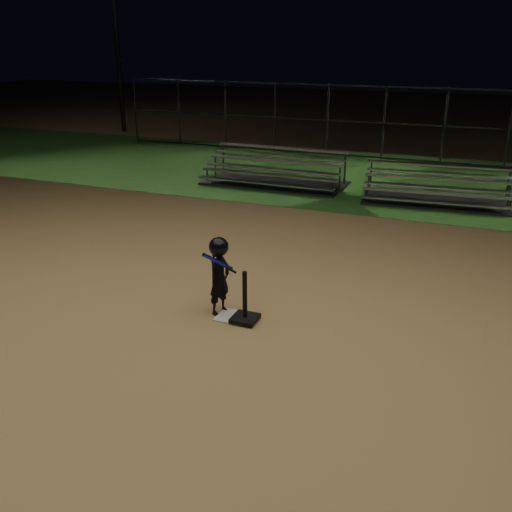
# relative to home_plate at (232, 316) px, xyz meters

# --- Properties ---
(ground) EXTENTS (80.00, 80.00, 0.00)m
(ground) POSITION_rel_home_plate_xyz_m (0.00, 0.00, -0.01)
(ground) COLOR #9E7C47
(ground) RESTS_ON ground
(grass_strip) EXTENTS (60.00, 8.00, 0.01)m
(grass_strip) POSITION_rel_home_plate_xyz_m (0.00, 10.00, -0.01)
(grass_strip) COLOR #24541B
(grass_strip) RESTS_ON ground
(home_plate) EXTENTS (0.45, 0.45, 0.02)m
(home_plate) POSITION_rel_home_plate_xyz_m (0.00, 0.00, 0.00)
(home_plate) COLOR beige
(home_plate) RESTS_ON ground
(batting_tee) EXTENTS (0.38, 0.38, 0.79)m
(batting_tee) POSITION_rel_home_plate_xyz_m (0.24, -0.05, 0.16)
(batting_tee) COLOR black
(batting_tee) RESTS_ON home_plate
(child_batter) EXTENTS (0.46, 0.60, 1.24)m
(child_batter) POSITION_rel_home_plate_xyz_m (-0.24, 0.08, 0.65)
(child_batter) COLOR black
(child_batter) RESTS_ON ground
(bleacher_left) EXTENTS (4.06, 2.04, 0.98)m
(bleacher_left) POSITION_rel_home_plate_xyz_m (-2.25, 8.16, 0.19)
(bleacher_left) COLOR #A6A6AB
(bleacher_left) RESTS_ON ground
(bleacher_right) EXTENTS (3.76, 2.04, 0.89)m
(bleacher_right) POSITION_rel_home_plate_xyz_m (2.29, 7.87, 0.17)
(bleacher_right) COLOR #BABAC0
(bleacher_right) RESTS_ON ground
(backstop_fence) EXTENTS (20.08, 0.08, 2.50)m
(backstop_fence) POSITION_rel_home_plate_xyz_m (0.00, 13.00, 1.24)
(backstop_fence) COLOR #38383D
(backstop_fence) RESTS_ON ground
(light_pole_left) EXTENTS (0.90, 0.53, 8.30)m
(light_pole_left) POSITION_rel_home_plate_xyz_m (-12.00, 14.94, 4.93)
(light_pole_left) COLOR #2D2D30
(light_pole_left) RESTS_ON ground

